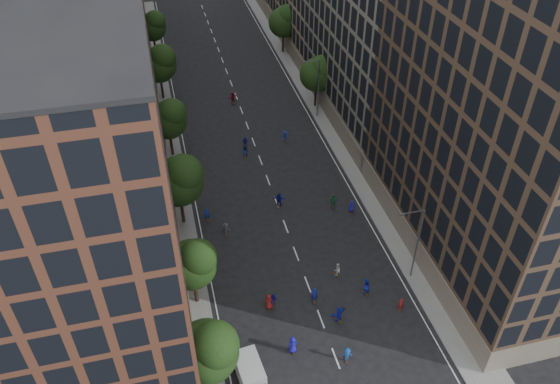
# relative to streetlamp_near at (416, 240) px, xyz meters

# --- Properties ---
(ground) EXTENTS (240.00, 240.00, 0.00)m
(ground) POSITION_rel_streetlamp_near_xyz_m (-10.37, 28.00, -5.17)
(ground) COLOR black
(ground) RESTS_ON ground
(sidewalk_left) EXTENTS (4.00, 105.00, 0.15)m
(sidewalk_left) POSITION_rel_streetlamp_near_xyz_m (-22.37, 35.50, -5.09)
(sidewalk_left) COLOR slate
(sidewalk_left) RESTS_ON ground
(sidewalk_right) EXTENTS (4.00, 105.00, 0.15)m
(sidewalk_right) POSITION_rel_streetlamp_near_xyz_m (1.63, 35.50, -5.09)
(sidewalk_right) COLOR slate
(sidewalk_right) RESTS_ON ground
(bldg_left_a) EXTENTS (14.00, 22.00, 30.00)m
(bldg_left_a) POSITION_rel_streetlamp_near_xyz_m (-29.37, -1.00, 9.83)
(bldg_left_a) COLOR #542E20
(bldg_left_a) RESTS_ON ground
(bldg_left_b) EXTENTS (14.00, 26.00, 34.00)m
(bldg_left_b) POSITION_rel_streetlamp_near_xyz_m (-29.37, 23.00, 11.83)
(bldg_left_b) COLOR #867558
(bldg_left_b) RESTS_ON ground
(bldg_left_c) EXTENTS (14.00, 20.00, 28.00)m
(bldg_left_c) POSITION_rel_streetlamp_near_xyz_m (-29.37, 46.00, 8.83)
(bldg_left_c) COLOR #542E20
(bldg_left_c) RESTS_ON ground
(bldg_right_a) EXTENTS (14.00, 30.00, 36.00)m
(bldg_right_a) POSITION_rel_streetlamp_near_xyz_m (8.63, 3.00, 12.83)
(bldg_right_a) COLOR #473426
(bldg_right_a) RESTS_ON ground
(bldg_right_b) EXTENTS (14.00, 28.00, 33.00)m
(bldg_right_b) POSITION_rel_streetlamp_near_xyz_m (8.63, 32.00, 11.33)
(bldg_right_b) COLOR #6D665A
(bldg_right_b) RESTS_ON ground
(tree_left_0) EXTENTS (5.20, 5.20, 8.83)m
(tree_left_0) POSITION_rel_streetlamp_near_xyz_m (-21.38, -8.15, 0.79)
(tree_left_0) COLOR black
(tree_left_0) RESTS_ON ground
(tree_left_1) EXTENTS (4.80, 4.80, 8.21)m
(tree_left_1) POSITION_rel_streetlamp_near_xyz_m (-21.39, 1.86, 0.38)
(tree_left_1) COLOR black
(tree_left_1) RESTS_ON ground
(tree_left_2) EXTENTS (5.60, 5.60, 9.45)m
(tree_left_2) POSITION_rel_streetlamp_near_xyz_m (-21.36, 13.83, 1.19)
(tree_left_2) COLOR black
(tree_left_2) RESTS_ON ground
(tree_left_3) EXTENTS (5.00, 5.00, 8.58)m
(tree_left_3) POSITION_rel_streetlamp_near_xyz_m (-21.38, 27.85, 0.65)
(tree_left_3) COLOR black
(tree_left_3) RESTS_ON ground
(tree_left_4) EXTENTS (5.40, 5.40, 9.08)m
(tree_left_4) POSITION_rel_streetlamp_near_xyz_m (-21.37, 43.84, 0.93)
(tree_left_4) COLOR black
(tree_left_4) RESTS_ON ground
(tree_left_5) EXTENTS (4.80, 4.80, 8.33)m
(tree_left_5) POSITION_rel_streetlamp_near_xyz_m (-21.39, 59.86, 0.51)
(tree_left_5) COLOR black
(tree_left_5) RESTS_ON ground
(tree_right_a) EXTENTS (5.00, 5.00, 8.39)m
(tree_right_a) POSITION_rel_streetlamp_near_xyz_m (1.02, 35.85, 0.46)
(tree_right_a) COLOR black
(tree_right_a) RESTS_ON ground
(tree_right_b) EXTENTS (5.20, 5.20, 8.83)m
(tree_right_b) POSITION_rel_streetlamp_near_xyz_m (1.02, 55.85, 0.79)
(tree_right_b) COLOR black
(tree_right_b) RESTS_ON ground
(streetlamp_near) EXTENTS (2.64, 0.22, 9.06)m
(streetlamp_near) POSITION_rel_streetlamp_near_xyz_m (0.00, 0.00, 0.00)
(streetlamp_near) COLOR #595B60
(streetlamp_near) RESTS_ON ground
(streetlamp_far) EXTENTS (2.64, 0.22, 9.06)m
(streetlamp_far) POSITION_rel_streetlamp_near_xyz_m (0.00, 33.00, 0.00)
(streetlamp_far) COLOR #595B60
(streetlamp_far) RESTS_ON ground
(cargo_van) EXTENTS (2.60, 4.75, 2.43)m
(cargo_van) POSITION_rel_streetlamp_near_xyz_m (-18.18, -8.26, -3.89)
(cargo_van) COLOR #B2B2B4
(cargo_van) RESTS_ON ground
(skater_0) EXTENTS (1.02, 0.75, 1.90)m
(skater_0) POSITION_rel_streetlamp_near_xyz_m (-13.94, -5.86, -4.22)
(skater_0) COLOR #1915AD
(skater_0) RESTS_ON ground
(skater_1) EXTENTS (0.70, 0.49, 1.83)m
(skater_1) POSITION_rel_streetlamp_near_xyz_m (-10.39, -0.73, -4.25)
(skater_1) COLOR #121D92
(skater_1) RESTS_ON ground
(skater_2) EXTENTS (1.10, 0.97, 1.88)m
(skater_2) POSITION_rel_streetlamp_near_xyz_m (-5.17, -1.00, -4.23)
(skater_2) COLOR #151FB1
(skater_2) RESTS_ON ground
(skater_3) EXTENTS (1.09, 0.77, 1.53)m
(skater_3) POSITION_rel_streetlamp_near_xyz_m (-9.51, -7.86, -4.40)
(skater_3) COLOR #13469C
(skater_3) RESTS_ON ground
(skater_4) EXTENTS (0.95, 0.70, 1.49)m
(skater_4) POSITION_rel_streetlamp_near_xyz_m (-14.36, -0.23, -4.42)
(skater_4) COLOR #161292
(skater_4) RESTS_ON ground
(skater_5) EXTENTS (1.73, 1.05, 1.78)m
(skater_5) POSITION_rel_streetlamp_near_xyz_m (-8.82, -3.56, -4.28)
(skater_5) COLOR #131B9A
(skater_5) RESTS_ON ground
(skater_6) EXTENTS (0.93, 0.66, 1.78)m
(skater_6) POSITION_rel_streetlamp_near_xyz_m (-14.89, -0.51, -4.28)
(skater_6) COLOR maroon
(skater_6) RESTS_ON ground
(skater_7) EXTENTS (0.63, 0.49, 1.52)m
(skater_7) POSITION_rel_streetlamp_near_xyz_m (-2.59, -3.73, -4.41)
(skater_7) COLOR maroon
(skater_7) RESTS_ON ground
(skater_8) EXTENTS (0.89, 0.79, 1.53)m
(skater_8) POSITION_rel_streetlamp_near_xyz_m (-7.09, 2.02, -4.40)
(skater_8) COLOR silver
(skater_8) RESTS_ON ground
(skater_9) EXTENTS (1.24, 0.94, 1.71)m
(skater_9) POSITION_rel_streetlamp_near_xyz_m (-17.22, 10.69, -4.32)
(skater_9) COLOR #36373B
(skater_9) RESTS_ON ground
(skater_10) EXTENTS (1.19, 0.74, 1.89)m
(skater_10) POSITION_rel_streetlamp_near_xyz_m (-4.05, 12.38, -4.22)
(skater_10) COLOR #1C5E36
(skater_10) RESTS_ON ground
(skater_11) EXTENTS (1.65, 1.10, 1.71)m
(skater_11) POSITION_rel_streetlamp_near_xyz_m (-10.18, 14.39, -4.31)
(skater_11) COLOR #121799
(skater_11) RESTS_ON ground
(skater_12) EXTENTS (0.79, 0.57, 1.50)m
(skater_12) POSITION_rel_streetlamp_near_xyz_m (-2.24, 11.18, -4.42)
(skater_12) COLOR #1F16B7
(skater_12) RESTS_ON ground
(skater_13) EXTENTS (0.62, 0.44, 1.60)m
(skater_13) POSITION_rel_streetlamp_near_xyz_m (-18.87, 13.85, -4.37)
(skater_13) COLOR #132B9E
(skater_13) RESTS_ON ground
(skater_14) EXTENTS (0.80, 0.63, 1.65)m
(skater_14) POSITION_rel_streetlamp_near_xyz_m (-12.25, 25.32, -4.35)
(skater_14) COLOR #1436A2
(skater_14) RESTS_ON ground
(skater_15) EXTENTS (1.12, 0.89, 1.52)m
(skater_15) POSITION_rel_streetlamp_near_xyz_m (-6.09, 27.74, -4.41)
(skater_15) COLOR #142DAA
(skater_15) RESTS_ON ground
(skater_16) EXTENTS (0.98, 0.58, 1.57)m
(skater_16) POSITION_rel_streetlamp_near_xyz_m (-11.71, 27.48, -4.38)
(skater_16) COLOR #1414A4
(skater_16) RESTS_ON ground
(skater_17) EXTENTS (1.81, 1.13, 1.87)m
(skater_17) POSITION_rel_streetlamp_near_xyz_m (-11.25, 39.90, -4.23)
(skater_17) COLOR maroon
(skater_17) RESTS_ON ground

